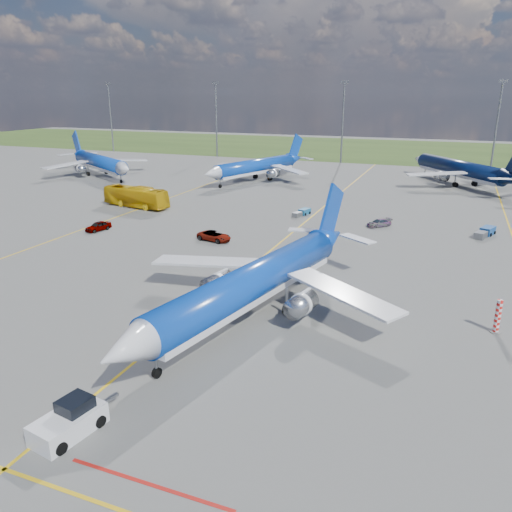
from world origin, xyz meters
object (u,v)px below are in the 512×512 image
at_px(pushback_tug, 70,421).
at_px(service_car_a, 98,226).
at_px(bg_jet_n, 457,184).
at_px(baggage_tug_e, 485,232).
at_px(warning_post, 498,316).
at_px(main_airliner, 253,316).
at_px(bg_jet_nw, 101,176).
at_px(apron_bus, 136,197).
at_px(bg_jet_nnw, 256,181).
at_px(service_car_c, 379,223).
at_px(service_car_b, 214,236).
at_px(baggage_tug_c, 302,213).

relative_size(pushback_tug, service_car_a, 1.54).
bearing_deg(bg_jet_n, baggage_tug_e, 59.13).
distance_m(warning_post, main_airliner, 21.25).
bearing_deg(bg_jet_nw, warning_post, -92.25).
xyz_separation_m(apron_bus, baggage_tug_e, (57.64, 2.39, -1.30)).
height_order(warning_post, bg_jet_nnw, bg_jet_nnw).
bearing_deg(bg_jet_nnw, pushback_tug, -57.15).
distance_m(pushback_tug, service_car_c, 57.35).
height_order(bg_jet_nnw, service_car_c, bg_jet_nnw).
height_order(bg_jet_n, apron_bus, bg_jet_n).
xyz_separation_m(main_airliner, baggage_tug_e, (20.95, 37.46, 0.54)).
height_order(main_airliner, pushback_tug, main_airliner).
bearing_deg(main_airliner, service_car_c, 92.83).
xyz_separation_m(service_car_c, baggage_tug_e, (14.97, 0.33, -0.04)).
bearing_deg(service_car_b, bg_jet_n, -16.41).
bearing_deg(baggage_tug_c, pushback_tug, -71.74).
xyz_separation_m(service_car_a, baggage_tug_e, (53.55, 18.17, -0.15)).
relative_size(bg_jet_nw, service_car_b, 7.58).
relative_size(bg_jet_nw, bg_jet_nnw, 1.02).
xyz_separation_m(service_car_a, baggage_tug_c, (25.42, 20.61, -0.24)).
bearing_deg(main_airliner, apron_bus, 148.26).
relative_size(bg_jet_nnw, pushback_tug, 5.83).
bearing_deg(service_car_c, bg_jet_n, 122.57).
bearing_deg(service_car_b, warning_post, -103.92).
xyz_separation_m(warning_post, baggage_tug_c, (-27.83, 35.12, -1.05)).
relative_size(bg_jet_nw, main_airliner, 0.99).
height_order(bg_jet_nw, baggage_tug_c, bg_jet_nw).
relative_size(warning_post, apron_bus, 0.23).
bearing_deg(warning_post, bg_jet_nnw, 126.57).
relative_size(bg_jet_n, service_car_a, 9.62).
height_order(bg_jet_nw, main_airliner, main_airliner).
height_order(bg_jet_nw, service_car_c, bg_jet_nw).
height_order(bg_jet_nw, pushback_tug, bg_jet_nw).
xyz_separation_m(bg_jet_n, service_car_c, (-10.82, -43.77, 0.58)).
bearing_deg(service_car_a, warning_post, -1.01).
distance_m(bg_jet_n, pushback_tug, 102.39).
bearing_deg(main_airliner, bg_jet_nw, 148.67).
relative_size(bg_jet_nnw, baggage_tug_c, 8.12).
xyz_separation_m(bg_jet_nnw, main_airliner, (26.95, -68.95, 0.00)).
bearing_deg(service_car_b, apron_bus, 68.72).
height_order(bg_jet_n, pushback_tug, bg_jet_n).
height_order(main_airliner, baggage_tug_c, main_airliner).
relative_size(bg_jet_n, baggage_tug_c, 8.73).
relative_size(bg_jet_nw, bg_jet_n, 0.95).
distance_m(apron_bus, service_car_c, 42.73).
distance_m(bg_jet_nnw, baggage_tug_e, 57.33).
distance_m(bg_jet_nw, baggage_tug_c, 61.53).
relative_size(bg_jet_n, service_car_c, 9.77).
bearing_deg(baggage_tug_e, main_airliner, -97.93).
height_order(bg_jet_n, baggage_tug_c, bg_jet_n).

